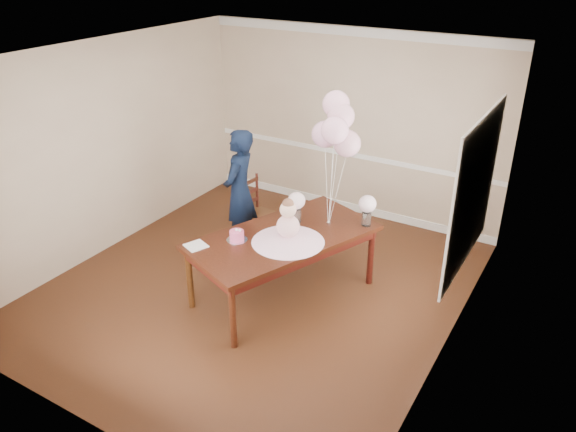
% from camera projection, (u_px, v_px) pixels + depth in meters
% --- Properties ---
extents(floor, '(4.50, 5.00, 0.00)m').
position_uv_depth(floor, '(257.00, 286.00, 6.72)').
color(floor, '#32180C').
rests_on(floor, ground).
extents(ceiling, '(4.50, 5.00, 0.02)m').
position_uv_depth(ceiling, '(250.00, 57.00, 5.53)').
color(ceiling, silver).
rests_on(ceiling, wall_back).
extents(wall_back, '(4.50, 0.02, 2.70)m').
position_uv_depth(wall_back, '(351.00, 124.00, 8.05)').
color(wall_back, tan).
rests_on(wall_back, floor).
extents(wall_front, '(4.50, 0.02, 2.70)m').
position_uv_depth(wall_front, '(68.00, 295.00, 4.20)').
color(wall_front, tan).
rests_on(wall_front, floor).
extents(wall_left, '(0.02, 5.00, 2.70)m').
position_uv_depth(wall_left, '(107.00, 148.00, 7.15)').
color(wall_left, tan).
rests_on(wall_left, floor).
extents(wall_right, '(0.02, 5.00, 2.70)m').
position_uv_depth(wall_right, '(459.00, 232.00, 5.10)').
color(wall_right, tan).
rests_on(wall_right, floor).
extents(chair_rail_trim, '(4.50, 0.02, 0.07)m').
position_uv_depth(chair_rail_trim, '(349.00, 154.00, 8.24)').
color(chair_rail_trim, white).
rests_on(chair_rail_trim, wall_back).
extents(crown_molding, '(4.50, 0.02, 0.12)m').
position_uv_depth(crown_molding, '(355.00, 32.00, 7.48)').
color(crown_molding, silver).
rests_on(crown_molding, wall_back).
extents(baseboard_trim, '(4.50, 0.02, 0.12)m').
position_uv_depth(baseboard_trim, '(346.00, 206.00, 8.62)').
color(baseboard_trim, white).
rests_on(baseboard_trim, floor).
extents(window_frame, '(0.02, 1.66, 1.56)m').
position_uv_depth(window_frame, '(474.00, 192.00, 5.40)').
color(window_frame, white).
rests_on(window_frame, wall_right).
extents(window_blinds, '(0.01, 1.50, 1.40)m').
position_uv_depth(window_blinds, '(472.00, 192.00, 5.41)').
color(window_blinds, white).
rests_on(window_blinds, wall_right).
extents(dining_table_top, '(1.75, 2.34, 0.05)m').
position_uv_depth(dining_table_top, '(283.00, 237.00, 6.24)').
color(dining_table_top, black).
rests_on(dining_table_top, table_leg_fl).
extents(table_apron, '(1.62, 2.20, 0.11)m').
position_uv_depth(table_apron, '(283.00, 243.00, 6.28)').
color(table_apron, black).
rests_on(table_apron, table_leg_fl).
extents(table_leg_fl, '(0.10, 0.10, 0.74)m').
position_uv_depth(table_leg_fl, '(190.00, 279.00, 6.20)').
color(table_leg_fl, black).
rests_on(table_leg_fl, floor).
extents(table_leg_fr, '(0.10, 0.10, 0.74)m').
position_uv_depth(table_leg_fr, '(233.00, 317.00, 5.58)').
color(table_leg_fr, black).
rests_on(table_leg_fr, floor).
extents(table_leg_bl, '(0.10, 0.10, 0.74)m').
position_uv_depth(table_leg_bl, '(322.00, 229.00, 7.26)').
color(table_leg_bl, black).
rests_on(table_leg_bl, floor).
extents(table_leg_br, '(0.10, 0.10, 0.74)m').
position_uv_depth(table_leg_br, '(371.00, 256.00, 6.64)').
color(table_leg_br, black).
rests_on(table_leg_br, floor).
extents(baby_skirt, '(1.04, 1.04, 0.11)m').
position_uv_depth(baby_skirt, '(288.00, 237.00, 6.07)').
color(baby_skirt, '#FDBBD9').
rests_on(baby_skirt, dining_table_top).
extents(baby_torso, '(0.25, 0.25, 0.25)m').
position_uv_depth(baby_torso, '(288.00, 226.00, 6.01)').
color(baby_torso, '#F69BC9').
rests_on(baby_torso, baby_skirt).
extents(baby_head, '(0.18, 0.18, 0.18)m').
position_uv_depth(baby_head, '(288.00, 210.00, 5.92)').
color(baby_head, beige).
rests_on(baby_head, baby_torso).
extents(baby_hair, '(0.13, 0.13, 0.13)m').
position_uv_depth(baby_hair, '(288.00, 204.00, 5.89)').
color(baby_hair, brown).
rests_on(baby_hair, baby_head).
extents(cake_platter, '(0.30, 0.30, 0.01)m').
position_uv_depth(cake_platter, '(237.00, 240.00, 6.12)').
color(cake_platter, silver).
rests_on(cake_platter, dining_table_top).
extents(birthday_cake, '(0.20, 0.20, 0.11)m').
position_uv_depth(birthday_cake, '(237.00, 235.00, 6.10)').
color(birthday_cake, '#DF467D').
rests_on(birthday_cake, cake_platter).
extents(cake_flower_a, '(0.03, 0.03, 0.03)m').
position_uv_depth(cake_flower_a, '(237.00, 230.00, 6.07)').
color(cake_flower_a, white).
rests_on(cake_flower_a, birthday_cake).
extents(cake_flower_b, '(0.03, 0.03, 0.03)m').
position_uv_depth(cake_flower_b, '(240.00, 230.00, 6.05)').
color(cake_flower_b, white).
rests_on(cake_flower_b, birthday_cake).
extents(rose_vase_near, '(0.14, 0.14, 0.17)m').
position_uv_depth(rose_vase_near, '(296.00, 215.00, 6.48)').
color(rose_vase_near, white).
rests_on(rose_vase_near, dining_table_top).
extents(roses_near, '(0.20, 0.20, 0.20)m').
position_uv_depth(roses_near, '(297.00, 201.00, 6.40)').
color(roses_near, '#FDD4D9').
rests_on(roses_near, rose_vase_near).
extents(rose_vase_far, '(0.14, 0.14, 0.17)m').
position_uv_depth(rose_vase_far, '(366.00, 219.00, 6.40)').
color(rose_vase_far, silver).
rests_on(rose_vase_far, dining_table_top).
extents(roses_far, '(0.20, 0.20, 0.20)m').
position_uv_depth(roses_far, '(367.00, 204.00, 6.32)').
color(roses_far, beige).
rests_on(roses_far, rose_vase_far).
extents(napkin, '(0.27, 0.27, 0.01)m').
position_uv_depth(napkin, '(196.00, 246.00, 6.00)').
color(napkin, silver).
rests_on(napkin, dining_table_top).
extents(balloon_weight, '(0.05, 0.05, 0.02)m').
position_uv_depth(balloon_weight, '(328.00, 223.00, 6.47)').
color(balloon_weight, silver).
rests_on(balloon_weight, dining_table_top).
extents(balloon_a, '(0.29, 0.29, 0.29)m').
position_uv_depth(balloon_a, '(325.00, 134.00, 6.08)').
color(balloon_a, '#DF9EC0').
rests_on(balloon_a, balloon_ribbon_a).
extents(balloon_b, '(0.29, 0.29, 0.29)m').
position_uv_depth(balloon_b, '(335.00, 131.00, 5.86)').
color(balloon_b, '#FCB2D5').
rests_on(balloon_b, balloon_ribbon_b).
extents(balloon_c, '(0.29, 0.29, 0.29)m').
position_uv_depth(balloon_c, '(341.00, 116.00, 5.96)').
color(balloon_c, '#F2ABC6').
rests_on(balloon_c, balloon_ribbon_c).
extents(balloon_d, '(0.29, 0.29, 0.29)m').
position_uv_depth(balloon_d, '(336.00, 104.00, 6.00)').
color(balloon_d, '#FFB4D3').
rests_on(balloon_d, balloon_ribbon_d).
extents(balloon_e, '(0.29, 0.29, 0.29)m').
position_uv_depth(balloon_e, '(347.00, 144.00, 5.97)').
color(balloon_e, '#D999AE').
rests_on(balloon_e, balloon_ribbon_e).
extents(balloon_ribbon_a, '(0.09, 0.04, 0.88)m').
position_uv_depth(balloon_ribbon_a, '(327.00, 186.00, 6.31)').
color(balloon_ribbon_a, white).
rests_on(balloon_ribbon_a, balloon_weight).
extents(balloon_ribbon_b, '(0.08, 0.09, 0.98)m').
position_uv_depth(balloon_ribbon_b, '(331.00, 186.00, 6.20)').
color(balloon_ribbon_b, silver).
rests_on(balloon_ribbon_b, balloon_weight).
extents(balloon_ribbon_c, '(0.06, 0.09, 1.09)m').
position_uv_depth(balloon_ribbon_c, '(334.00, 178.00, 6.25)').
color(balloon_ribbon_c, white).
rests_on(balloon_ribbon_c, balloon_weight).
extents(balloon_ribbon_d, '(0.04, 0.13, 1.19)m').
position_uv_depth(balloon_ribbon_d, '(332.00, 172.00, 6.27)').
color(balloon_ribbon_d, white).
rests_on(balloon_ribbon_d, balloon_weight).
extents(balloon_ribbon_e, '(0.17, 0.02, 0.82)m').
position_uv_depth(balloon_ribbon_e, '(337.00, 191.00, 6.25)').
color(balloon_ribbon_e, silver).
rests_on(balloon_ribbon_e, balloon_weight).
extents(dining_chair_seat, '(0.43, 0.43, 0.05)m').
position_uv_depth(dining_chair_seat, '(260.00, 216.00, 7.53)').
color(dining_chair_seat, '#3E2110').
rests_on(dining_chair_seat, chair_leg_fl).
extents(chair_leg_fl, '(0.04, 0.04, 0.39)m').
position_uv_depth(chair_leg_fl, '(244.00, 231.00, 7.59)').
color(chair_leg_fl, '#3C2310').
rests_on(chair_leg_fl, floor).
extents(chair_leg_fr, '(0.04, 0.04, 0.39)m').
position_uv_depth(chair_leg_fr, '(263.00, 238.00, 7.42)').
color(chair_leg_fr, '#351E0E').
rests_on(chair_leg_fr, floor).
extents(chair_leg_bl, '(0.04, 0.04, 0.39)m').
position_uv_depth(chair_leg_bl, '(259.00, 222.00, 7.82)').
color(chair_leg_bl, '#3D1E10').
rests_on(chair_leg_bl, floor).
extents(chair_leg_br, '(0.04, 0.04, 0.39)m').
position_uv_depth(chair_leg_br, '(277.00, 228.00, 7.65)').
color(chair_leg_br, '#3C1710').
rests_on(chair_leg_br, floor).
extents(chair_back_post_l, '(0.04, 0.04, 0.50)m').
position_uv_depth(chair_back_post_l, '(242.00, 199.00, 7.39)').
color(chair_back_post_l, '#3B2010').
rests_on(chair_back_post_l, dining_chair_seat).
extents(chair_back_post_r, '(0.04, 0.04, 0.50)m').
position_uv_depth(chair_back_post_r, '(257.00, 191.00, 7.62)').
color(chair_back_post_r, '#35120E').
rests_on(chair_back_post_r, dining_chair_seat).
extents(chair_slat_low, '(0.06, 0.36, 0.05)m').
position_uv_depth(chair_slat_low, '(250.00, 202.00, 7.56)').
color(chair_slat_low, '#34120E').
rests_on(chair_slat_low, dining_chair_seat).
extents(chair_slat_mid, '(0.06, 0.36, 0.05)m').
position_uv_depth(chair_slat_mid, '(249.00, 192.00, 7.49)').
color(chair_slat_mid, '#3B1410').
rests_on(chair_slat_mid, dining_chair_seat).
extents(chair_slat_top, '(0.06, 0.36, 0.05)m').
position_uv_depth(chair_slat_top, '(249.00, 182.00, 7.43)').
color(chair_slat_top, '#34170E').
rests_on(chair_slat_top, dining_chair_seat).
extents(woman, '(0.51, 0.67, 1.65)m').
position_uv_depth(woman, '(240.00, 192.00, 7.20)').
color(woman, black).
rests_on(woman, floor).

